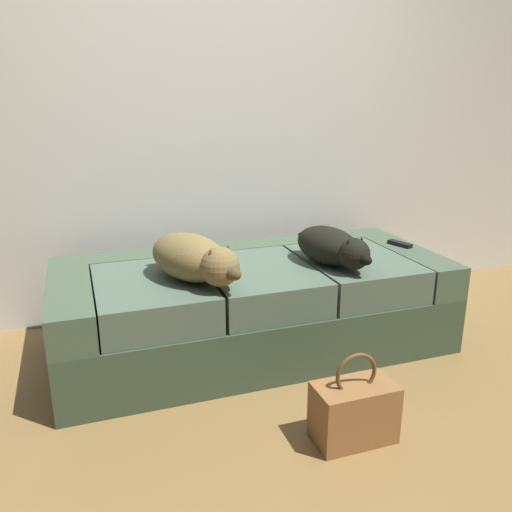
# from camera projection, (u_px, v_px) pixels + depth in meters

# --- Properties ---
(ground_plane) EXTENTS (10.00, 10.00, 0.00)m
(ground_plane) POSITION_uv_depth(u_px,v_px,m) (336.00, 454.00, 2.00)
(ground_plane) COLOR olive
(back_wall) EXTENTS (6.40, 0.10, 2.80)m
(back_wall) POSITION_uv_depth(u_px,v_px,m) (215.00, 80.00, 3.07)
(back_wall) COLOR silver
(back_wall) RESTS_ON ground
(couch) EXTENTS (2.03, 0.91, 0.47)m
(couch) POSITION_uv_depth(u_px,v_px,m) (253.00, 305.00, 2.81)
(couch) COLOR #384B36
(couch) RESTS_ON ground
(dog_tan) EXTENTS (0.44, 0.61, 0.22)m
(dog_tan) POSITION_uv_depth(u_px,v_px,m) (194.00, 258.00, 2.44)
(dog_tan) COLOR olive
(dog_tan) RESTS_ON couch
(dog_dark) EXTENTS (0.32, 0.55, 0.19)m
(dog_dark) POSITION_uv_depth(u_px,v_px,m) (332.00, 247.00, 2.67)
(dog_dark) COLOR black
(dog_dark) RESTS_ON couch
(tv_remote) EXTENTS (0.09, 0.16, 0.02)m
(tv_remote) POSITION_uv_depth(u_px,v_px,m) (400.00, 244.00, 3.04)
(tv_remote) COLOR black
(tv_remote) RESTS_ON couch
(handbag) EXTENTS (0.32, 0.18, 0.38)m
(handbag) POSITION_uv_depth(u_px,v_px,m) (354.00, 411.00, 2.05)
(handbag) COLOR #956235
(handbag) RESTS_ON ground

